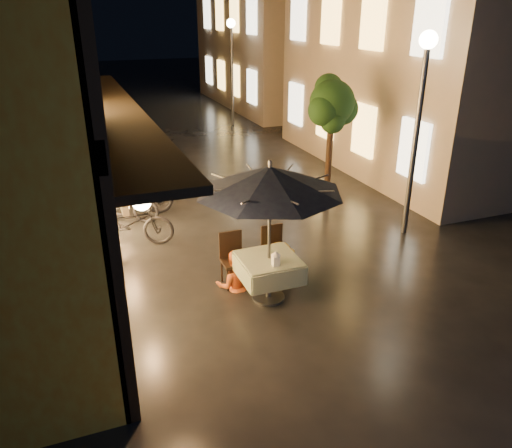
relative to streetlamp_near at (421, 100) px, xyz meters
name	(u,v)px	position (x,y,z in m)	size (l,w,h in m)	color
ground	(328,304)	(-3.00, -2.00, -2.92)	(90.00, 90.00, 0.00)	black
east_building_near	(450,51)	(4.49, 4.50, 0.49)	(7.30, 9.30, 6.80)	gray
east_building_far	(291,29)	(4.49, 16.00, 0.74)	(7.30, 10.30, 7.30)	gray
street_tree	(332,106)	(-0.59, 2.51, -0.50)	(1.43, 1.20, 3.15)	black
streetlamp_near	(421,100)	(0.00, 0.00, 0.00)	(0.36, 0.36, 4.23)	#59595E
streetlamp_far	(232,53)	(0.00, 12.00, 0.00)	(0.36, 0.36, 4.23)	#59595E
cafe_table	(269,268)	(-3.87, -1.46, -2.33)	(0.99, 0.99, 0.78)	#59595E
patio_umbrella	(270,180)	(-3.87, -1.46, -0.77)	(2.38, 2.38, 2.46)	#59595E
cafe_chair_left	(232,256)	(-4.27, -0.73, -2.38)	(0.42, 0.42, 0.97)	black
cafe_chair_right	(274,249)	(-3.47, -0.73, -2.38)	(0.42, 0.42, 0.97)	black
table_lantern	(276,258)	(-3.87, -1.75, -2.00)	(0.16, 0.16, 0.25)	white
person_orange	(234,252)	(-4.30, -0.89, -2.22)	(0.68, 0.53, 1.39)	#D86029
person_yellow	(281,244)	(-3.42, -0.91, -2.22)	(0.90, 0.52, 1.40)	gold
bicycle_0	(128,223)	(-5.81, 1.54, -2.42)	(0.66, 1.90, 1.00)	black
bicycle_1	(138,196)	(-5.38, 3.05, -2.41)	(0.48, 1.70, 1.02)	black
bicycle_2	(121,204)	(-5.80, 2.84, -2.46)	(0.61, 1.74, 0.92)	black
bicycle_3	(115,183)	(-5.75, 4.32, -2.42)	(0.47, 1.66, 1.00)	#212128
bicycle_4	(130,170)	(-5.22, 5.44, -2.45)	(0.61, 1.76, 0.93)	black
bicycle_5	(114,160)	(-5.52, 6.63, -2.46)	(0.43, 1.52, 0.91)	black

